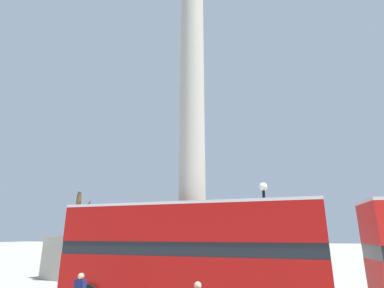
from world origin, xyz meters
The scene contains 4 objects.
monument_column centered at (0.00, 0.00, 7.59)m, with size 5.39×5.39×23.98m.
bus_a centered at (0.59, -3.25, 2.40)m, with size 11.30×3.42×4.34m.
equestrian_statue centered at (-9.73, 3.69, 1.78)m, with size 4.16×3.48×6.21m.
street_lamp centered at (3.95, -1.57, 2.94)m, with size 0.40×0.40×5.44m.
Camera 1 is at (4.05, -16.51, 3.02)m, focal length 28.00 mm.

